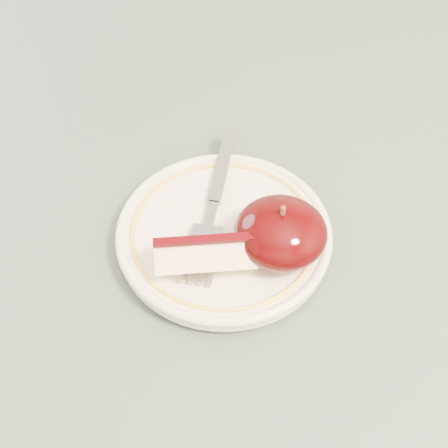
# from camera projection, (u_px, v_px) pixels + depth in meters

# --- Properties ---
(table) EXTENTS (0.90, 0.90, 0.75)m
(table) POSITION_uv_depth(u_px,v_px,m) (131.00, 282.00, 0.65)
(table) COLOR brown
(table) RESTS_ON ground
(plate) EXTENTS (0.19, 0.19, 0.02)m
(plate) POSITION_uv_depth(u_px,v_px,m) (224.00, 234.00, 0.56)
(plate) COLOR #F3E6CC
(plate) RESTS_ON table
(apple_half) EXTENTS (0.08, 0.07, 0.06)m
(apple_half) POSITION_uv_depth(u_px,v_px,m) (280.00, 233.00, 0.52)
(apple_half) COLOR black
(apple_half) RESTS_ON plate
(apple_wedge) EXTENTS (0.09, 0.05, 0.04)m
(apple_wedge) POSITION_uv_depth(u_px,v_px,m) (205.00, 254.00, 0.51)
(apple_wedge) COLOR #FFEFBB
(apple_wedge) RESTS_ON plate
(fork) EXTENTS (0.03, 0.19, 0.00)m
(fork) POSITION_uv_depth(u_px,v_px,m) (214.00, 204.00, 0.57)
(fork) COLOR gray
(fork) RESTS_ON plate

